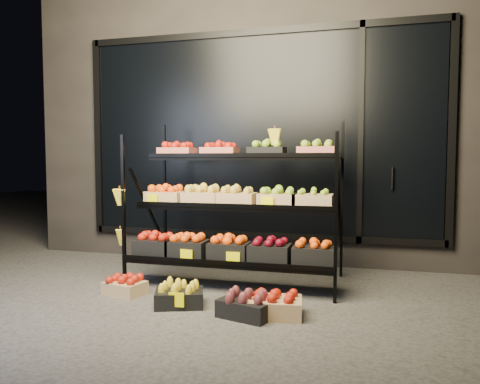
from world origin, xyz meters
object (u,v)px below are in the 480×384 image
(floor_crate_midright, at_px, (275,304))
(floor_crate_midleft, at_px, (179,295))
(floor_crate_left, at_px, (125,285))
(display_rack, at_px, (235,206))

(floor_crate_midright, bearing_deg, floor_crate_midleft, 169.18)
(floor_crate_midright, bearing_deg, floor_crate_left, 163.06)
(display_rack, relative_size, floor_crate_midleft, 4.51)
(floor_crate_midleft, bearing_deg, display_rack, 53.25)
(floor_crate_midright, bearing_deg, display_rack, 115.53)
(floor_crate_midleft, xyz_separation_m, floor_crate_midright, (0.84, -0.04, 0.00))
(floor_crate_left, distance_m, floor_crate_midright, 1.49)
(display_rack, relative_size, floor_crate_midright, 4.73)
(display_rack, bearing_deg, floor_crate_midright, -56.56)
(floor_crate_left, relative_size, floor_crate_midright, 0.87)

